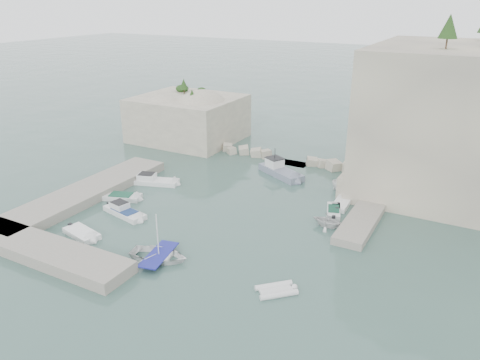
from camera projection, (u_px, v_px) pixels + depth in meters
The scene contains 20 objects.
ground at pixel (212, 226), 48.42m from camera, with size 400.00×400.00×0.00m, color #3F5F57.
cliff_terrace at pixel (381, 180), 56.90m from camera, with size 8.00×10.00×2.50m, color beige.
outcrop_west at pixel (188, 118), 76.45m from camera, with size 16.00×14.00×7.00m, color beige.
quay_west at pixel (85, 193), 54.96m from camera, with size 5.00×24.00×1.10m, color #9E9689.
quay_south at pixel (46, 251), 42.45m from camera, with size 18.00×4.00×1.10m, color #9E9689.
ledge_east at pixel (367, 212), 50.45m from camera, with size 3.00×16.00×0.80m, color #9E9689.
breakwater at pixel (287, 158), 66.59m from camera, with size 28.00×3.00×1.40m, color beige.
motorboat_a at pixel (154, 184), 59.27m from camera, with size 6.79×2.02×1.40m, color white, non-canonical shape.
motorboat_e at pixel (82, 236), 46.32m from camera, with size 4.56×1.86×0.70m, color white, non-canonical shape.
motorboat_c at pixel (121, 199), 54.75m from camera, with size 5.09×1.85×0.70m, color silver, non-canonical shape.
motorboat_d at pixel (125, 215), 50.79m from camera, with size 6.05×1.80×1.40m, color white, non-canonical shape.
rowboat at pixel (159, 259), 42.24m from camera, with size 3.85×5.40×1.12m, color white.
inflatable_dinghy at pixel (276, 292), 37.56m from camera, with size 3.46×1.68×0.44m, color silver, non-canonical shape.
tender_east_a at pixel (327, 227), 48.18m from camera, with size 2.76×3.19×1.68m, color silver.
tender_east_b at pixel (333, 213), 51.12m from camera, with size 4.10×1.40×0.70m, color silver, non-canonical shape.
tender_east_c at pixel (342, 205), 53.20m from camera, with size 5.02×1.62×0.70m, color white, non-canonical shape.
tender_east_d at pixel (347, 192), 56.71m from camera, with size 1.51×4.01×1.55m, color white.
work_boat at pixel (281, 175), 61.93m from camera, with size 7.79×2.30×2.20m, color slate, non-canonical shape.
rowboat_mast at pixel (157, 233), 41.27m from camera, with size 0.10×0.10×4.20m, color white.
vegetation at pixel (452, 35), 53.86m from camera, with size 53.48×13.88×13.40m.
Camera 1 is at (23.20, -36.68, 22.18)m, focal length 35.00 mm.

